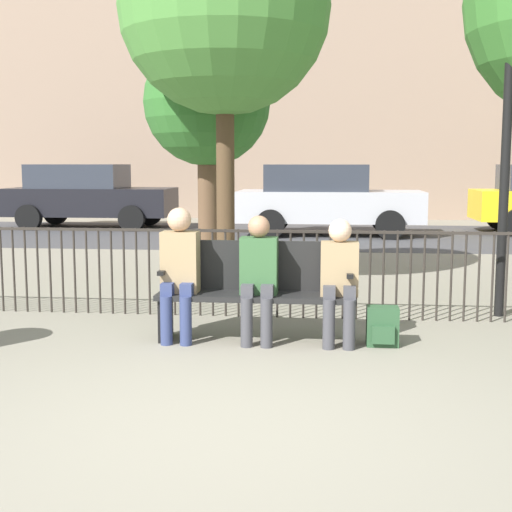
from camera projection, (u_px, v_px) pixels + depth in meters
The scene contains 13 objects.
ground_plane at pixel (220, 426), 4.49m from camera, with size 80.00×80.00×0.00m, color gray.
park_bench at pixel (257, 287), 6.67m from camera, with size 1.83×0.45×0.92m.
seated_person_0 at pixel (179, 266), 6.59m from camera, with size 0.34×0.39×1.24m.
seated_person_1 at pixel (258, 272), 6.51m from camera, with size 0.34×0.39×1.17m.
seated_person_2 at pixel (339, 275), 6.44m from camera, with size 0.34×0.39×1.15m.
backpack at pixel (382, 327), 6.46m from camera, with size 0.29×0.25×0.36m.
fence_railing at pixel (265, 266), 7.61m from camera, with size 9.01×0.03×0.95m.
tree_1 at pixel (224, 9), 8.88m from camera, with size 2.66×2.66×4.90m.
tree_2 at pixel (207, 105), 10.28m from camera, with size 1.83×1.83×3.44m.
lamp_post at pixel (508, 103), 7.45m from camera, with size 0.28×0.28×3.41m.
street_surface at pixel (300, 235), 16.33m from camera, with size 24.00×6.00×0.01m.
parked_car_0 at pixel (326, 199), 16.35m from camera, with size 4.20×1.94×1.62m.
parked_car_1 at pixel (87, 195), 18.22m from camera, with size 4.20×1.94×1.62m.
Camera 1 is at (0.67, -4.27, 1.65)m, focal length 50.00 mm.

